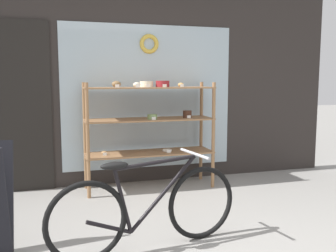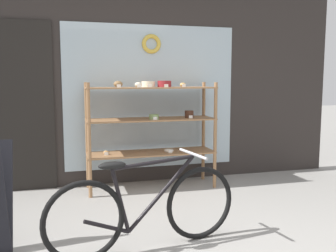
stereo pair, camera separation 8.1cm
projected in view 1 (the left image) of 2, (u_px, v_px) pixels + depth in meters
storefront_facade at (131, 53)px, 4.91m from camera, size 5.79×0.13×3.55m
display_case at (150, 120)px, 4.71m from camera, size 1.62×0.46×1.37m
bicycle at (147, 209)px, 3.02m from camera, size 1.63×0.46×0.77m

